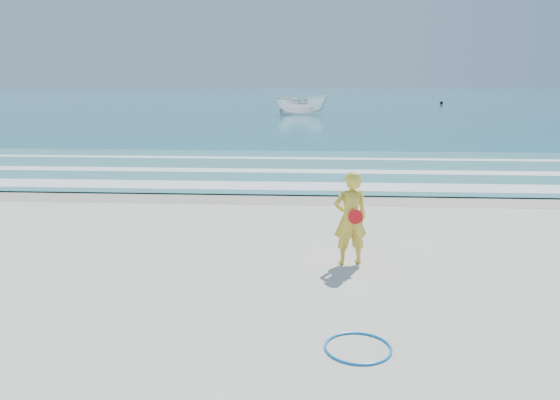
{
  "coord_description": "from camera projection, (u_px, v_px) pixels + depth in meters",
  "views": [
    {
      "loc": [
        0.74,
        -6.89,
        3.45
      ],
      "look_at": [
        0.06,
        4.0,
        1.0
      ],
      "focal_mm": 35.0,
      "sensor_mm": 36.0,
      "label": 1
    }
  ],
  "objects": [
    {
      "name": "ground",
      "position": [
        258.0,
        334.0,
        7.51
      ],
      "size": [
        400.0,
        400.0,
        0.0
      ],
      "primitive_type": "plane",
      "color": "silver",
      "rests_on": "ground"
    },
    {
      "name": "wet_sand",
      "position": [
        288.0,
        196.0,
        16.27
      ],
      "size": [
        400.0,
        2.4,
        0.0
      ],
      "primitive_type": "cube",
      "color": "#B2A893",
      "rests_on": "ground"
    },
    {
      "name": "ocean",
      "position": [
        311.0,
        95.0,
        109.77
      ],
      "size": [
        400.0,
        190.0,
        0.04
      ],
      "primitive_type": "cube",
      "color": "#19727F",
      "rests_on": "ground"
    },
    {
      "name": "shallow",
      "position": [
        294.0,
        168.0,
        21.13
      ],
      "size": [
        400.0,
        10.0,
        0.01
      ],
      "primitive_type": "cube",
      "color": "#59B7AD",
      "rests_on": "ocean"
    },
    {
      "name": "foam_near",
      "position": [
        290.0,
        186.0,
        17.53
      ],
      "size": [
        400.0,
        1.4,
        0.01
      ],
      "primitive_type": "cube",
      "color": "white",
      "rests_on": "shallow"
    },
    {
      "name": "foam_mid",
      "position": [
        294.0,
        171.0,
        20.35
      ],
      "size": [
        400.0,
        0.9,
        0.01
      ],
      "primitive_type": "cube",
      "color": "white",
      "rests_on": "shallow"
    },
    {
      "name": "foam_far",
      "position": [
        296.0,
        158.0,
        23.57
      ],
      "size": [
        400.0,
        0.6,
        0.01
      ],
      "primitive_type": "cube",
      "color": "white",
      "rests_on": "shallow"
    },
    {
      "name": "hoop",
      "position": [
        358.0,
        348.0,
        7.09
      ],
      "size": [
        0.94,
        0.94,
        0.03
      ],
      "primitive_type": "torus",
      "rotation": [
        0.0,
        0.0,
        0.06
      ],
      "color": "#0C81DE",
      "rests_on": "ground"
    },
    {
      "name": "boat",
      "position": [
        302.0,
        104.0,
        51.67
      ],
      "size": [
        5.09,
        2.41,
        1.9
      ],
      "primitive_type": "imported",
      "rotation": [
        0.0,
        0.0,
        1.69
      ],
      "color": "white",
      "rests_on": "ocean"
    },
    {
      "name": "buoy",
      "position": [
        441.0,
        103.0,
        71.56
      ],
      "size": [
        0.45,
        0.45,
        0.45
      ],
      "primitive_type": "sphere",
      "color": "black",
      "rests_on": "ocean"
    },
    {
      "name": "woman",
      "position": [
        350.0,
        218.0,
        10.18
      ],
      "size": [
        0.73,
        0.57,
        1.77
      ],
      "color": "yellow",
      "rests_on": "ground"
    }
  ]
}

